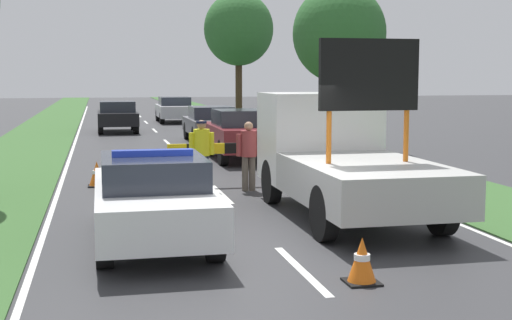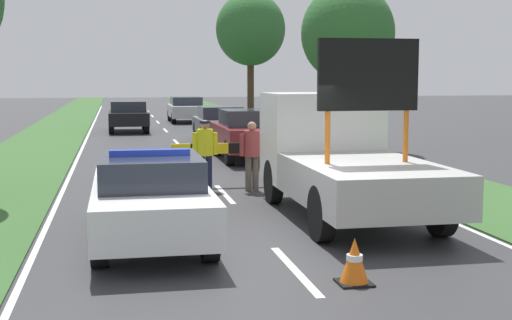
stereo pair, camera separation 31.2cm
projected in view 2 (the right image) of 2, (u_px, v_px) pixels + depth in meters
ground_plane at (272, 245)px, 11.25m from camera, size 160.00×160.00×0.00m
lane_markings at (174, 140)px, 29.70m from camera, size 7.36×69.81×0.01m
grass_verge_left at (46, 140)px, 29.73m from camera, size 3.12×120.00×0.03m
grass_verge_right at (291, 136)px, 31.75m from camera, size 3.12×120.00×0.03m
police_car at (150, 197)px, 11.38m from camera, size 1.80×4.63×1.51m
work_truck at (340, 156)px, 13.73m from camera, size 2.30×5.59×3.29m
road_barrier at (228, 151)px, 17.25m from camera, size 2.76×0.08×1.04m
police_officer at (205, 149)px, 16.54m from camera, size 0.59×0.38×1.64m
pedestrian_civilian at (252, 150)px, 16.47m from camera, size 0.58×0.37×1.61m
traffic_cone_near_police at (102, 174)px, 17.28m from camera, size 0.44×0.44×0.61m
traffic_cone_centre_front at (285, 168)px, 18.47m from camera, size 0.40×0.40×0.55m
traffic_cone_near_truck at (354, 261)px, 9.11m from camera, size 0.44×0.44×0.60m
traffic_cone_behind_barrier at (142, 190)px, 15.10m from camera, size 0.37×0.37×0.51m
queued_car_wagon_maroon at (249, 133)px, 22.65m from camera, size 1.90×4.38×1.60m
queued_car_suv_grey at (220, 123)px, 28.90m from camera, size 1.83×4.19×1.44m
queued_car_sedan_black at (128, 116)px, 34.02m from camera, size 1.84×4.01×1.47m
queued_car_sedan_silver at (186, 109)px, 41.20m from camera, size 1.92×4.52×1.47m
roadside_tree_near_right at (348, 34)px, 25.16m from camera, size 3.31×3.31×5.90m
roadside_tree_mid_left at (251, 29)px, 42.79m from camera, size 4.18×4.18×7.66m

